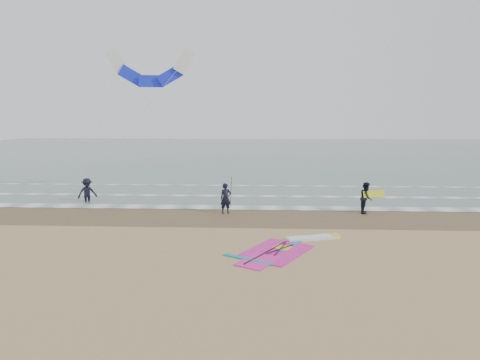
{
  "coord_description": "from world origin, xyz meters",
  "views": [
    {
      "loc": [
        -0.62,
        -17.17,
        5.52
      ],
      "look_at": [
        -1.66,
        5.0,
        2.2
      ],
      "focal_mm": 32.0,
      "sensor_mm": 36.0,
      "label": 1
    }
  ],
  "objects_px": {
    "person_wading": "(87,188)",
    "surf_kite": "(151,71)",
    "windsurf_rig": "(288,248)",
    "person_standing": "(226,198)",
    "person_walking": "(366,198)"
  },
  "relations": [
    {
      "from": "person_standing",
      "to": "person_walking",
      "type": "height_order",
      "value": "person_walking"
    },
    {
      "from": "surf_kite",
      "to": "windsurf_rig",
      "type": "bearing_deg",
      "value": -54.36
    },
    {
      "from": "person_walking",
      "to": "person_wading",
      "type": "distance_m",
      "value": 17.42
    },
    {
      "from": "person_standing",
      "to": "surf_kite",
      "type": "height_order",
      "value": "surf_kite"
    },
    {
      "from": "person_wading",
      "to": "surf_kite",
      "type": "height_order",
      "value": "surf_kite"
    },
    {
      "from": "person_standing",
      "to": "person_walking",
      "type": "xyz_separation_m",
      "value": [
        8.03,
        0.44,
        0.03
      ]
    },
    {
      "from": "windsurf_rig",
      "to": "person_walking",
      "type": "relative_size",
      "value": 2.9
    },
    {
      "from": "person_wading",
      "to": "surf_kite",
      "type": "bearing_deg",
      "value": 0.8
    },
    {
      "from": "person_wading",
      "to": "surf_kite",
      "type": "xyz_separation_m",
      "value": [
        3.67,
        2.85,
        7.59
      ]
    },
    {
      "from": "person_walking",
      "to": "surf_kite",
      "type": "xyz_separation_m",
      "value": [
        -13.59,
        5.27,
        7.65
      ]
    },
    {
      "from": "person_standing",
      "to": "person_wading",
      "type": "bearing_deg",
      "value": 142.83
    },
    {
      "from": "windsurf_rig",
      "to": "person_standing",
      "type": "xyz_separation_m",
      "value": [
        -3.13,
        6.41,
        0.84
      ]
    },
    {
      "from": "windsurf_rig",
      "to": "person_walking",
      "type": "height_order",
      "value": "person_walking"
    },
    {
      "from": "person_wading",
      "to": "surf_kite",
      "type": "relative_size",
      "value": 0.22
    },
    {
      "from": "person_standing",
      "to": "person_wading",
      "type": "distance_m",
      "value": 9.66
    }
  ]
}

